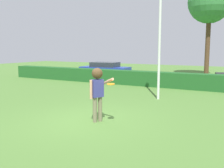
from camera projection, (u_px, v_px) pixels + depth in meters
ground_plane at (88, 121)px, 8.83m from camera, size 60.00×60.00×0.00m
person at (97, 87)px, 8.54m from camera, size 0.83×0.51×1.80m
frisbee at (111, 84)px, 8.10m from camera, size 0.25×0.25×0.04m
lamppost at (160, 28)px, 12.06m from camera, size 0.24×0.24×6.10m
hedge_row at (166, 80)px, 16.27m from camera, size 25.34×0.90×0.94m
parked_car_blue at (105, 69)px, 22.22m from camera, size 4.31×2.04×1.25m
oak_tree at (210, 2)px, 22.01m from camera, size 3.62×3.62×8.14m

